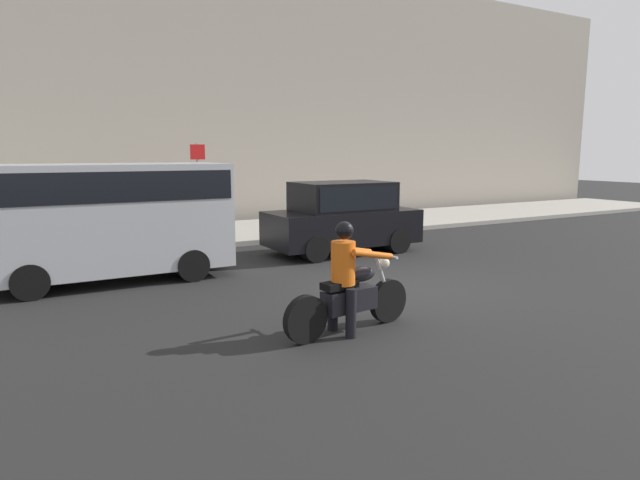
{
  "coord_description": "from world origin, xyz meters",
  "views": [
    {
      "loc": [
        -6.33,
        -7.81,
        2.52
      ],
      "look_at": [
        -2.15,
        -0.35,
        1.13
      ],
      "focal_mm": 30.16,
      "sensor_mm": 36.0,
      "label": 1
    }
  ],
  "objects_px": {
    "motorcycle_with_rider_orange_stripe": "(349,288)",
    "pedestrian_bystander": "(149,200)",
    "parked_hatchback_black": "(342,216)",
    "parked_van_silver": "(107,214)",
    "street_sign_post": "(198,179)"
  },
  "relations": [
    {
      "from": "motorcycle_with_rider_orange_stripe",
      "to": "parked_van_silver",
      "type": "bearing_deg",
      "value": 116.42
    },
    {
      "from": "motorcycle_with_rider_orange_stripe",
      "to": "pedestrian_bystander",
      "type": "relative_size",
      "value": 1.31
    },
    {
      "from": "motorcycle_with_rider_orange_stripe",
      "to": "street_sign_post",
      "type": "xyz_separation_m",
      "value": [
        0.76,
        9.61,
        1.09
      ]
    },
    {
      "from": "street_sign_post",
      "to": "pedestrian_bystander",
      "type": "distance_m",
      "value": 1.65
    },
    {
      "from": "motorcycle_with_rider_orange_stripe",
      "to": "parked_hatchback_black",
      "type": "xyz_separation_m",
      "value": [
        3.16,
        5.3,
        0.29
      ]
    },
    {
      "from": "parked_van_silver",
      "to": "street_sign_post",
      "type": "bearing_deg",
      "value": 55.11
    },
    {
      "from": "motorcycle_with_rider_orange_stripe",
      "to": "pedestrian_bystander",
      "type": "distance_m",
      "value": 10.46
    },
    {
      "from": "parked_hatchback_black",
      "to": "parked_van_silver",
      "type": "bearing_deg",
      "value": -176.69
    },
    {
      "from": "parked_hatchback_black",
      "to": "street_sign_post",
      "type": "relative_size",
      "value": 1.45
    },
    {
      "from": "parked_hatchback_black",
      "to": "parked_van_silver",
      "type": "distance_m",
      "value": 5.66
    },
    {
      "from": "motorcycle_with_rider_orange_stripe",
      "to": "parked_hatchback_black",
      "type": "relative_size",
      "value": 0.57
    },
    {
      "from": "parked_hatchback_black",
      "to": "parked_van_silver",
      "type": "relative_size",
      "value": 0.84
    },
    {
      "from": "pedestrian_bystander",
      "to": "street_sign_post",
      "type": "bearing_deg",
      "value": -32.67
    },
    {
      "from": "street_sign_post",
      "to": "motorcycle_with_rider_orange_stripe",
      "type": "bearing_deg",
      "value": -94.54
    },
    {
      "from": "parked_van_silver",
      "to": "pedestrian_bystander",
      "type": "distance_m",
      "value": 5.8
    }
  ]
}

